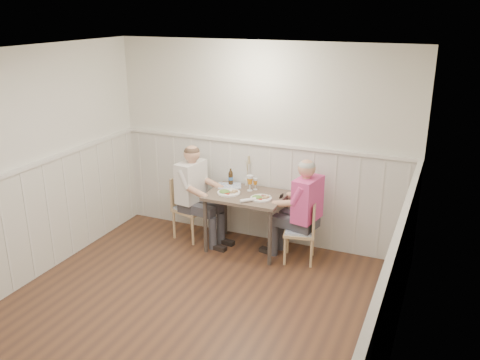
{
  "coord_description": "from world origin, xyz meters",
  "views": [
    {
      "loc": [
        2.25,
        -3.67,
        2.99
      ],
      "look_at": [
        -0.03,
        1.64,
        1.0
      ],
      "focal_mm": 38.0,
      "sensor_mm": 36.0,
      "label": 1
    }
  ],
  "objects": [
    {
      "name": "rolled_napkin",
      "position": [
        0.09,
        1.6,
        0.77
      ],
      "size": [
        0.17,
        0.17,
        0.04
      ],
      "color": "white",
      "rests_on": "dining_table"
    },
    {
      "name": "plate_man",
      "position": [
        0.2,
        1.75,
        0.77
      ],
      "size": [
        0.26,
        0.26,
        0.07
      ],
      "color": "white",
      "rests_on": "dining_table"
    },
    {
      "name": "dining_table",
      "position": [
        -0.03,
        1.84,
        0.65
      ],
      "size": [
        0.97,
        0.7,
        0.75
      ],
      "color": "brown",
      "rests_on": "ground"
    },
    {
      "name": "plate_diner",
      "position": [
        -0.25,
        1.76,
        0.77
      ],
      "size": [
        0.29,
        0.29,
        0.07
      ],
      "color": "white",
      "rests_on": "dining_table"
    },
    {
      "name": "beer_glass_b",
      "position": [
        -0.03,
        1.97,
        0.89
      ],
      "size": [
        0.08,
        0.08,
        0.2
      ],
      "color": "silver",
      "rests_on": "dining_table"
    },
    {
      "name": "diner_cream",
      "position": [
        -0.76,
        1.81,
        0.56
      ],
      "size": [
        0.66,
        0.46,
        1.33
      ],
      "color": "#3F3F47",
      "rests_on": "ground"
    },
    {
      "name": "chair_left",
      "position": [
        -0.88,
        1.87,
        0.46
      ],
      "size": [
        0.49,
        0.49,
        0.85
      ],
      "color": "tan",
      "rests_on": "ground"
    },
    {
      "name": "room_shell",
      "position": [
        0.0,
        0.0,
        1.52
      ],
      "size": [
        4.04,
        4.54,
        2.6
      ],
      "color": "silver",
      "rests_on": "ground"
    },
    {
      "name": "beer_bottle",
      "position": [
        -0.35,
        2.09,
        0.85
      ],
      "size": [
        0.06,
        0.06,
        0.22
      ],
      "color": "#312110",
      "rests_on": "dining_table"
    },
    {
      "name": "chair_right",
      "position": [
        0.75,
        1.8,
        0.43
      ],
      "size": [
        0.44,
        0.44,
        0.79
      ],
      "color": "tan",
      "rests_on": "ground"
    },
    {
      "name": "ground_plane",
      "position": [
        0.0,
        0.0,
        0.0
      ],
      "size": [
        4.5,
        4.5,
        0.0
      ],
      "primitive_type": "plane",
      "color": "#472D20"
    },
    {
      "name": "gingham_mat",
      "position": [
        -0.35,
        2.04,
        0.75
      ],
      "size": [
        0.37,
        0.34,
        0.01
      ],
      "color": "#6381B1",
      "rests_on": "dining_table"
    },
    {
      "name": "wainscot",
      "position": [
        0.0,
        0.69,
        0.69
      ],
      "size": [
        4.0,
        4.49,
        1.34
      ],
      "color": "silver",
      "rests_on": "ground"
    },
    {
      "name": "man_in_pink",
      "position": [
        0.73,
        1.83,
        0.55
      ],
      "size": [
        0.66,
        0.47,
        1.32
      ],
      "color": "#3F3F47",
      "rests_on": "ground"
    },
    {
      "name": "beer_glass_a",
      "position": [
        0.02,
        2.04,
        0.85
      ],
      "size": [
        0.06,
        0.06,
        0.15
      ],
      "color": "silver",
      "rests_on": "dining_table"
    },
    {
      "name": "grass_vase",
      "position": [
        -0.15,
        2.15,
        0.94
      ],
      "size": [
        0.05,
        0.05,
        0.43
      ],
      "color": "silver",
      "rests_on": "dining_table"
    }
  ]
}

